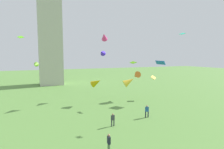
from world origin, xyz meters
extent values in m
cube|color=#B7B2A8|center=(-7.77, 52.06, 21.39)|extent=(6.80, 6.80, 42.79)
cylinder|color=#1E2333|center=(2.25, 14.29, 0.43)|extent=(0.16, 0.16, 0.85)
cylinder|color=#1E2333|center=(1.87, 14.36, 0.43)|extent=(0.16, 0.16, 0.85)
cube|color=#235693|center=(2.06, 14.33, 1.19)|extent=(0.50, 0.34, 0.68)
sphere|color=#A37556|center=(2.06, 14.33, 1.65)|extent=(0.25, 0.25, 0.25)
cylinder|color=#2D3338|center=(-3.88, 13.28, 0.39)|extent=(0.15, 0.15, 0.78)
cylinder|color=#2D3338|center=(-3.53, 13.36, 0.39)|extent=(0.15, 0.15, 0.78)
cube|color=#2D3338|center=(-3.71, 13.32, 1.09)|extent=(0.46, 0.33, 0.62)
sphere|color=#A37556|center=(-3.71, 13.32, 1.51)|extent=(0.23, 0.23, 0.23)
cylinder|color=#51754C|center=(-6.52, 7.71, 0.41)|extent=(0.16, 0.16, 0.83)
cylinder|color=#51754C|center=(-6.46, 8.09, 0.41)|extent=(0.16, 0.16, 0.83)
cube|color=#1E2333|center=(-6.49, 7.90, 1.16)|extent=(0.33, 0.49, 0.66)
sphere|color=#A37556|center=(-6.49, 7.90, 1.61)|extent=(0.24, 0.24, 0.24)
cube|color=#BD930E|center=(10.20, 23.88, 4.35)|extent=(1.64, 1.45, 0.89)
cube|color=#6FF121|center=(-14.55, 30.73, 12.24)|extent=(1.25, 1.31, 0.64)
cone|color=#C9691F|center=(6.71, 25.02, 4.77)|extent=(1.62, 2.38, 1.92)
cone|color=#B9A209|center=(-2.25, 23.99, 4.02)|extent=(2.42, 2.27, 1.89)
cone|color=#3E1DEC|center=(0.74, 28.97, 9.51)|extent=(1.96, 2.11, 1.44)
cube|color=#26E4AE|center=(7.52, 13.70, 11.98)|extent=(0.81, 0.56, 0.37)
cone|color=#70B52D|center=(-12.26, 29.70, 7.14)|extent=(1.25, 1.55, 1.04)
cone|color=#E7318B|center=(0.37, 26.73, 12.59)|extent=(1.95, 2.31, 1.86)
cube|color=blue|center=(9.94, 21.43, 7.51)|extent=(1.80, 2.07, 0.84)
cube|color=#5ABC08|center=(3.81, 21.35, 7.62)|extent=(0.84, 1.15, 0.43)
cone|color=gold|center=(4.51, 24.05, 3.81)|extent=(2.83, 2.08, 2.31)
camera|label=1|loc=(-12.32, -6.20, 8.61)|focal=28.38mm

